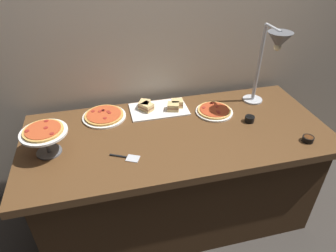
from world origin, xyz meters
TOP-DOWN VIEW (x-y plane):
  - ground_plane at (0.00, 0.00)m, footprint 8.00×8.00m
  - back_wall at (0.00, 0.50)m, footprint 4.40×0.04m
  - buffet_table at (0.00, 0.00)m, footprint 1.90×0.84m
  - heat_lamp at (0.64, 0.11)m, footprint 0.15×0.31m
  - pizza_plate_front at (-0.43, 0.27)m, footprint 0.29×0.29m
  - pizza_plate_center at (0.30, 0.15)m, footprint 0.25×0.25m
  - pizza_plate_raised_stand at (-0.76, -0.03)m, footprint 0.25×0.25m
  - sandwich_platter at (-0.05, 0.28)m, footprint 0.39×0.24m
  - sauce_cup_near at (0.73, -0.28)m, footprint 0.07×0.07m
  - sauce_cup_far at (0.49, -0.01)m, footprint 0.06×0.06m
  - serving_spatula at (-0.35, -0.18)m, footprint 0.17×0.11m

SIDE VIEW (x-z plane):
  - ground_plane at x=0.00m, z-range 0.00..0.00m
  - buffet_table at x=0.00m, z-range 0.01..0.77m
  - serving_spatula at x=-0.35m, z-range 0.76..0.77m
  - pizza_plate_front at x=-0.43m, z-range 0.76..0.79m
  - pizza_plate_center at x=0.30m, z-range 0.76..0.79m
  - sauce_cup_near at x=0.73m, z-range 0.76..0.79m
  - sandwich_platter at x=-0.05m, z-range 0.75..0.81m
  - sauce_cup_far at x=0.49m, z-range 0.76..0.80m
  - pizza_plate_raised_stand at x=-0.76m, z-range 0.81..0.97m
  - heat_lamp at x=0.64m, z-range 0.92..1.48m
  - back_wall at x=0.00m, z-range 0.00..2.40m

